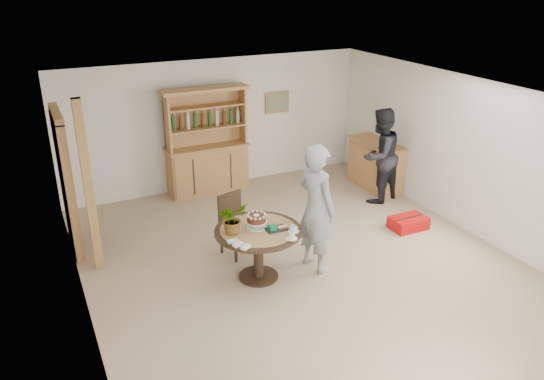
{
  "coord_description": "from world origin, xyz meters",
  "views": [
    {
      "loc": [
        -3.34,
        -5.92,
        4.03
      ],
      "look_at": [
        -0.25,
        0.48,
        1.05
      ],
      "focal_mm": 35.0,
      "sensor_mm": 36.0,
      "label": 1
    }
  ],
  "objects": [
    {
      "name": "coffee_cup_b",
      "position": [
        -0.44,
        -0.5,
        0.79
      ],
      "size": [
        0.15,
        0.15,
        0.08
      ],
      "color": "white",
      "rests_on": "dining_table"
    },
    {
      "name": "coffee_cup_a",
      "position": [
        -0.32,
        -0.33,
        0.8
      ],
      "size": [
        0.15,
        0.15,
        0.09
      ],
      "color": "white",
      "rests_on": "dining_table"
    },
    {
      "name": "flower_vase",
      "position": [
        -1.07,
        0.0,
        0.97
      ],
      "size": [
        0.47,
        0.44,
        0.42
      ],
      "primitive_type": "imported",
      "rotation": [
        0.0,
        0.0,
        0.35
      ],
      "color": "#3F7233",
      "rests_on": "dining_table"
    },
    {
      "name": "room_shell",
      "position": [
        0.0,
        0.01,
        1.74
      ],
      "size": [
        6.04,
        7.04,
        2.52
      ],
      "color": "white",
      "rests_on": "ground"
    },
    {
      "name": "doorway",
      "position": [
        -2.93,
        2.0,
        1.11
      ],
      "size": [
        0.13,
        1.1,
        2.18
      ],
      "color": "black",
      "rests_on": "ground"
    },
    {
      "name": "sideboard",
      "position": [
        2.74,
        2.0,
        0.47
      ],
      "size": [
        0.54,
        1.26,
        0.94
      ],
      "color": "tan",
      "rests_on": "ground"
    },
    {
      "name": "red_suitcase",
      "position": [
        2.17,
        0.25,
        0.1
      ],
      "size": [
        0.6,
        0.4,
        0.21
      ],
      "rotation": [
        0.0,
        0.0,
        0.0
      ],
      "color": "#B9090B",
      "rests_on": "ground"
    },
    {
      "name": "dining_table",
      "position": [
        -0.72,
        -0.05,
        0.6
      ],
      "size": [
        1.2,
        1.2,
        0.76
      ],
      "color": "black",
      "rests_on": "ground"
    },
    {
      "name": "dining_chair",
      "position": [
        -0.74,
        0.78,
        0.54
      ],
      "size": [
        0.52,
        0.52,
        0.95
      ],
      "rotation": [
        0.0,
        0.0,
        0.26
      ],
      "color": "black",
      "rests_on": "ground"
    },
    {
      "name": "pine_post",
      "position": [
        -2.7,
        1.2,
        1.25
      ],
      "size": [
        0.12,
        0.12,
        2.5
      ],
      "primitive_type": "cube",
      "color": "#AE7749",
      "rests_on": "ground"
    },
    {
      "name": "ground",
      "position": [
        0.0,
        0.0,
        0.0
      ],
      "size": [
        7.0,
        7.0,
        0.0
      ],
      "primitive_type": "plane",
      "color": "tan",
      "rests_on": "ground"
    },
    {
      "name": "hutch",
      "position": [
        -0.3,
        3.24,
        0.69
      ],
      "size": [
        1.62,
        0.54,
        2.04
      ],
      "color": "tan",
      "rests_on": "ground"
    },
    {
      "name": "birthday_cake",
      "position": [
        -0.72,
        0.0,
        0.88
      ],
      "size": [
        0.3,
        0.3,
        0.2
      ],
      "color": "white",
      "rests_on": "dining_table"
    },
    {
      "name": "teen_boy",
      "position": [
        0.13,
        -0.15,
        0.94
      ],
      "size": [
        0.57,
        0.76,
        1.88
      ],
      "primitive_type": "imported",
      "rotation": [
        0.0,
        0.0,
        1.76
      ],
      "color": "gray",
      "rests_on": "ground"
    },
    {
      "name": "napkins",
      "position": [
        -1.13,
        -0.36,
        0.77
      ],
      "size": [
        0.24,
        0.33,
        0.03
      ],
      "color": "white",
      "rests_on": "dining_table"
    },
    {
      "name": "adult_person",
      "position": [
        2.39,
        1.45,
        0.88
      ],
      "size": [
        1.03,
        0.91,
        1.76
      ],
      "primitive_type": "imported",
      "rotation": [
        0.0,
        0.0,
        3.47
      ],
      "color": "black",
      "rests_on": "ground"
    },
    {
      "name": "gift_tray",
      "position": [
        -0.51,
        -0.17,
        0.79
      ],
      "size": [
        0.3,
        0.2,
        0.08
      ],
      "color": "black",
      "rests_on": "dining_table"
    }
  ]
}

